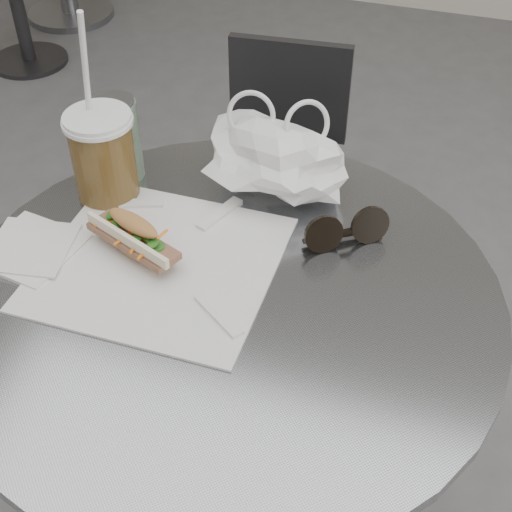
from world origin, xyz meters
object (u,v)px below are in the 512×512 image
(cafe_table, at_px, (232,411))
(banh_mi, at_px, (134,237))
(iced_coffee, at_px, (103,154))
(drink_can, at_px, (118,139))
(chair_far, at_px, (275,209))
(sunglasses, at_px, (346,231))

(cafe_table, height_order, banh_mi, banh_mi)
(iced_coffee, xyz_separation_m, drink_can, (-0.00, 0.05, -0.01))
(cafe_table, relative_size, drink_can, 5.49)
(cafe_table, xyz_separation_m, drink_can, (-0.26, 0.20, 0.34))
(cafe_table, xyz_separation_m, iced_coffee, (-0.25, 0.15, 0.35))
(cafe_table, height_order, chair_far, cafe_table)
(cafe_table, xyz_separation_m, sunglasses, (0.13, 0.15, 0.30))
(drink_can, bearing_deg, sunglasses, -8.04)
(cafe_table, distance_m, iced_coffee, 0.46)
(banh_mi, bearing_deg, chair_far, 111.03)
(cafe_table, relative_size, chair_far, 1.08)
(cafe_table, bearing_deg, iced_coffee, 149.26)
(chair_far, height_order, drink_can, drink_can)
(chair_far, distance_m, iced_coffee, 0.76)
(cafe_table, bearing_deg, sunglasses, 48.91)
(drink_can, bearing_deg, iced_coffee, -87.31)
(cafe_table, bearing_deg, chair_far, 101.03)
(chair_far, xyz_separation_m, iced_coffee, (-0.12, -0.56, 0.50))
(cafe_table, height_order, drink_can, drink_can)
(drink_can, bearing_deg, banh_mi, -58.64)
(sunglasses, bearing_deg, banh_mi, 167.84)
(chair_far, relative_size, drink_can, 5.07)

